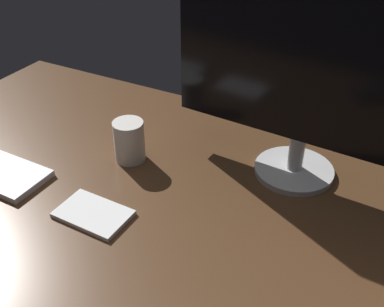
# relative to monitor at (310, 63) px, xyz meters

# --- Properties ---
(desk) EXTENTS (1.40, 0.84, 0.02)m
(desk) POSITION_rel_monitor_xyz_m (-0.25, -0.21, -0.27)
(desk) COLOR #4C301C
(desk) RESTS_ON ground
(monitor) EXTENTS (0.57, 0.18, 0.47)m
(monitor) POSITION_rel_monitor_xyz_m (0.00, 0.00, 0.00)
(monitor) COLOR silver
(monitor) RESTS_ON desk
(coffee_mug) EXTENTS (0.07, 0.07, 0.10)m
(coffee_mug) POSITION_rel_monitor_xyz_m (-0.35, -0.13, -0.21)
(coffee_mug) COLOR silver
(coffee_mug) RESTS_ON desk
(notepad) EXTENTS (0.15, 0.09, 0.01)m
(notepad) POSITION_rel_monitor_xyz_m (-0.30, -0.33, -0.26)
(notepad) COLOR white
(notepad) RESTS_ON desk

